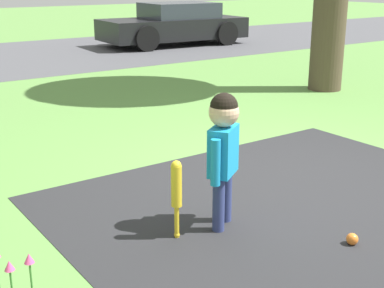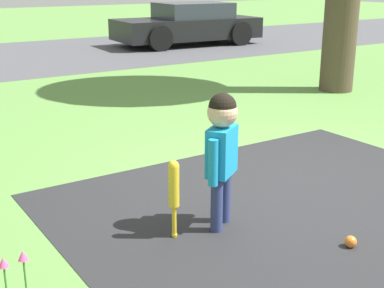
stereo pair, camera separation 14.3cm
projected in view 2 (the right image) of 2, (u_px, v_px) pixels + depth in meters
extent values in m
plane|color=#5B8C42|center=(289.00, 177.00, 5.15)|extent=(60.00, 60.00, 0.00)
cube|color=#4C4C51|center=(13.00, 57.00, 12.63)|extent=(40.00, 6.00, 0.01)
cylinder|color=navy|center=(217.00, 205.00, 3.99)|extent=(0.09, 0.09, 0.43)
cylinder|color=navy|center=(225.00, 196.00, 4.15)|extent=(0.09, 0.09, 0.43)
cube|color=#198CC6|center=(222.00, 151.00, 3.95)|extent=(0.33, 0.29, 0.37)
cylinder|color=#198CC6|center=(213.00, 163.00, 3.80)|extent=(0.07, 0.07, 0.35)
cylinder|color=#198CC6|center=(229.00, 149.00, 4.11)|extent=(0.07, 0.07, 0.35)
sphere|color=#D8AD8C|center=(222.00, 112.00, 3.86)|extent=(0.22, 0.22, 0.22)
sphere|color=black|center=(222.00, 107.00, 3.85)|extent=(0.21, 0.21, 0.21)
sphere|color=yellow|center=(174.00, 235.00, 3.95)|extent=(0.04, 0.04, 0.04)
cylinder|color=yellow|center=(174.00, 222.00, 3.92)|extent=(0.04, 0.04, 0.25)
cylinder|color=yellow|center=(174.00, 186.00, 3.83)|extent=(0.08, 0.08, 0.31)
sphere|color=yellow|center=(174.00, 165.00, 3.78)|extent=(0.08, 0.08, 0.08)
sphere|color=orange|center=(351.00, 242.00, 3.80)|extent=(0.09, 0.09, 0.09)
cube|color=black|center=(187.00, 28.00, 14.80)|extent=(4.08, 1.95, 0.55)
cube|color=#2D333D|center=(193.00, 10.00, 14.74)|extent=(2.01, 1.60, 0.41)
cylinder|color=black|center=(160.00, 38.00, 13.56)|extent=(0.66, 0.23, 0.65)
cylinder|color=black|center=(134.00, 33.00, 14.96)|extent=(0.66, 0.23, 0.65)
cylinder|color=black|center=(241.00, 34.00, 14.71)|extent=(0.66, 0.23, 0.65)
cylinder|color=black|center=(209.00, 29.00, 16.11)|extent=(0.66, 0.23, 0.65)
cylinder|color=#38702D|center=(25.00, 279.00, 3.17)|extent=(0.01, 0.01, 0.26)
cone|color=#E54C8C|center=(23.00, 255.00, 3.13)|extent=(0.06, 0.06, 0.06)
cylinder|color=#38702D|center=(6.00, 284.00, 3.15)|extent=(0.01, 0.01, 0.23)
cone|color=#E54C8C|center=(3.00, 262.00, 3.10)|extent=(0.06, 0.06, 0.06)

